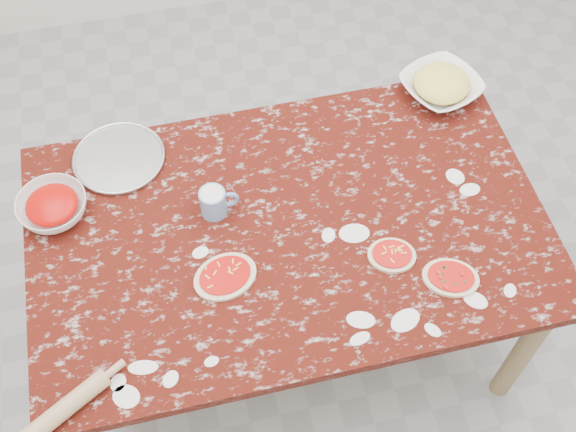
{
  "coord_description": "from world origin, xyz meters",
  "views": [
    {
      "loc": [
        -0.28,
        -1.18,
        2.6
      ],
      "look_at": [
        0.0,
        0.0,
        0.8
      ],
      "focal_mm": 44.6,
      "sensor_mm": 36.0,
      "label": 1
    }
  ],
  "objects_px": {
    "flour_mug": "(214,202)",
    "sauce_bowl": "(53,207)",
    "cheese_bowl": "(441,87)",
    "rolling_pin": "(66,408)",
    "pizza_tray": "(119,159)",
    "worktable": "(288,239)"
  },
  "relations": [
    {
      "from": "pizza_tray",
      "to": "sauce_bowl",
      "type": "relative_size",
      "value": 1.37
    },
    {
      "from": "worktable",
      "to": "rolling_pin",
      "type": "height_order",
      "value": "rolling_pin"
    },
    {
      "from": "worktable",
      "to": "flour_mug",
      "type": "distance_m",
      "value": 0.27
    },
    {
      "from": "worktable",
      "to": "sauce_bowl",
      "type": "xyz_separation_m",
      "value": [
        -0.7,
        0.21,
        0.12
      ]
    },
    {
      "from": "worktable",
      "to": "pizza_tray",
      "type": "relative_size",
      "value": 5.4
    },
    {
      "from": "worktable",
      "to": "sauce_bowl",
      "type": "height_order",
      "value": "sauce_bowl"
    },
    {
      "from": "pizza_tray",
      "to": "flour_mug",
      "type": "height_order",
      "value": "flour_mug"
    },
    {
      "from": "pizza_tray",
      "to": "flour_mug",
      "type": "relative_size",
      "value": 2.4
    },
    {
      "from": "sauce_bowl",
      "to": "rolling_pin",
      "type": "distance_m",
      "value": 0.65
    },
    {
      "from": "pizza_tray",
      "to": "rolling_pin",
      "type": "bearing_deg",
      "value": -104.92
    },
    {
      "from": "cheese_bowl",
      "to": "rolling_pin",
      "type": "distance_m",
      "value": 1.6
    },
    {
      "from": "worktable",
      "to": "pizza_tray",
      "type": "xyz_separation_m",
      "value": [
        -0.48,
        0.38,
        0.09
      ]
    },
    {
      "from": "sauce_bowl",
      "to": "cheese_bowl",
      "type": "bearing_deg",
      "value": 8.84
    },
    {
      "from": "sauce_bowl",
      "to": "flour_mug",
      "type": "bearing_deg",
      "value": -12.25
    },
    {
      "from": "sauce_bowl",
      "to": "rolling_pin",
      "type": "height_order",
      "value": "sauce_bowl"
    },
    {
      "from": "sauce_bowl",
      "to": "rolling_pin",
      "type": "bearing_deg",
      "value": -90.19
    },
    {
      "from": "pizza_tray",
      "to": "cheese_bowl",
      "type": "distance_m",
      "value": 1.13
    },
    {
      "from": "worktable",
      "to": "flour_mug",
      "type": "bearing_deg",
      "value": 153.64
    },
    {
      "from": "flour_mug",
      "to": "sauce_bowl",
      "type": "bearing_deg",
      "value": 167.75
    },
    {
      "from": "worktable",
      "to": "cheese_bowl",
      "type": "height_order",
      "value": "cheese_bowl"
    },
    {
      "from": "worktable",
      "to": "flour_mug",
      "type": "height_order",
      "value": "flour_mug"
    },
    {
      "from": "worktable",
      "to": "cheese_bowl",
      "type": "distance_m",
      "value": 0.78
    }
  ]
}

